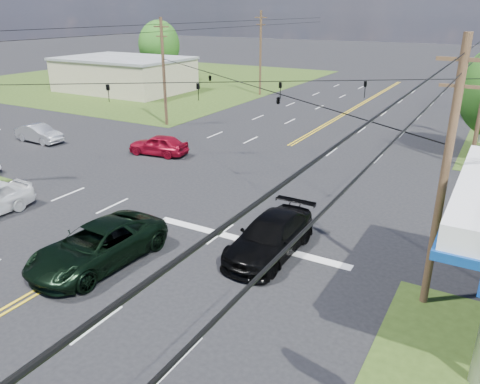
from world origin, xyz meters
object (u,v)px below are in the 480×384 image
Objects in this scene: tree_far_l at (159,45)px; sedan_silver at (39,133)px; pole_se at (444,177)px; suv_black at (270,236)px; pickup_dkgreen at (98,245)px; pole_nw at (164,71)px; pole_left_far at (260,52)px; retail_nw at (124,75)px.

tree_far_l is 36.06m from sedan_silver.
pole_se reaches higher than suv_black.
pickup_dkgreen is at bearing -121.26° from sedan_silver.
pole_nw is (-26.00, 18.00, 0.00)m from pole_se.
tree_far_l is at bearing 168.11° from pole_left_far.
pickup_dkgreen is at bearing -162.64° from pole_se.
retail_nw reaches higher than pickup_dkgreen.
pole_se is at bearing -103.14° from sedan_silver.
suv_black is at bearing -46.51° from tree_far_l.
pickup_dkgreen is at bearing -71.74° from pole_left_far.
pole_left_far reaches higher than pole_nw.
sedan_silver is (13.82, -33.00, -4.48)m from tree_far_l.
suv_black is at bearing 175.66° from pole_se.
pole_se is at bearing -54.90° from pole_left_far.
pickup_dkgreen is (32.50, -44.91, -4.33)m from tree_far_l.
pickup_dkgreen is (-12.50, -3.91, -4.05)m from pole_se.
tree_far_l is (-19.00, 4.00, 0.03)m from pole_left_far.
pole_left_far is (0.00, 19.00, 0.25)m from pole_nw.
retail_nw is at bearing 144.21° from pole_se.
pole_left_far reaches higher than pickup_dkgreen.
sedan_silver is at bearing -117.37° from pole_nw.
tree_far_l is 1.51× the size of suv_black.
retail_nw is 25.89m from sedan_silver.
pole_nw is 26.46m from suv_black.
retail_nw is at bearing 142.59° from pole_nw.
pole_nw is at bearing -26.12° from sedan_silver.
sedan_silver is at bearing -100.12° from pole_left_far.
pickup_dkgreen is (13.50, -21.91, -4.05)m from pole_nw.
pole_nw is at bearing 124.65° from pickup_dkgreen.
tree_far_l is 1.40× the size of pickup_dkgreen.
tree_far_l is 2.01× the size of sedan_silver.
pole_nw is 0.95× the size of pole_left_far.
pole_left_far is at bearing -11.89° from tree_far_l.
retail_nw is 10.69m from tree_far_l.
tree_far_l is at bearing 133.73° from suv_black.
retail_nw is 46.37m from pickup_dkgreen.
pole_left_far is (17.00, 6.00, 3.17)m from retail_nw.
tree_far_l reaches higher than suv_black.
pickup_dkgreen is at bearing -54.11° from tree_far_l.
retail_nw reaches higher than suv_black.
sedan_silver is (-5.18, -29.00, -4.45)m from pole_left_far.
sedan_silver is (11.82, -23.00, -1.28)m from retail_nw.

